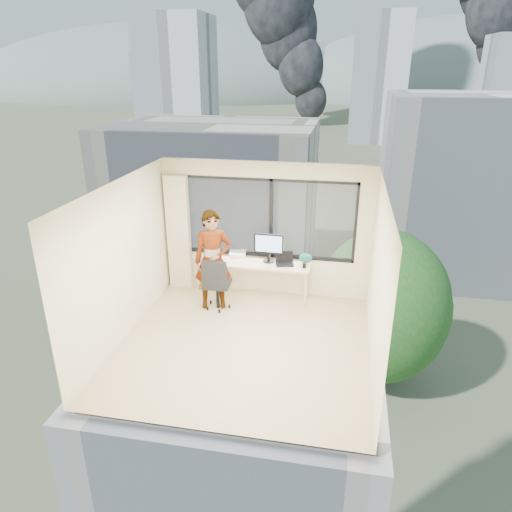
% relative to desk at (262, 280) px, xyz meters
% --- Properties ---
extents(floor, '(4.00, 4.00, 0.01)m').
position_rel_desk_xyz_m(floor, '(0.00, -1.66, -0.38)').
color(floor, tan).
rests_on(floor, ground).
extents(ceiling, '(4.00, 4.00, 0.01)m').
position_rel_desk_xyz_m(ceiling, '(0.00, -1.66, 2.23)').
color(ceiling, white).
rests_on(ceiling, ground).
extents(wall_front, '(4.00, 0.01, 2.60)m').
position_rel_desk_xyz_m(wall_front, '(0.00, -3.66, 0.93)').
color(wall_front, beige).
rests_on(wall_front, ground).
extents(wall_left, '(0.01, 4.00, 2.60)m').
position_rel_desk_xyz_m(wall_left, '(-2.00, -1.66, 0.93)').
color(wall_left, beige).
rests_on(wall_left, ground).
extents(wall_right, '(0.01, 4.00, 2.60)m').
position_rel_desk_xyz_m(wall_right, '(2.00, -1.66, 0.93)').
color(wall_right, beige).
rests_on(wall_right, ground).
extents(window_wall, '(3.30, 0.16, 1.55)m').
position_rel_desk_xyz_m(window_wall, '(0.05, 0.34, 1.15)').
color(window_wall, black).
rests_on(window_wall, ground).
extents(curtain, '(0.45, 0.14, 2.30)m').
position_rel_desk_xyz_m(curtain, '(-1.72, 0.22, 0.77)').
color(curtain, '#F5F1C0').
rests_on(curtain, floor).
extents(desk, '(1.80, 0.60, 0.75)m').
position_rel_desk_xyz_m(desk, '(0.00, 0.00, 0.00)').
color(desk, tan).
rests_on(desk, floor).
extents(chair, '(0.56, 0.56, 1.05)m').
position_rel_desk_xyz_m(chair, '(-0.75, -0.54, 0.15)').
color(chair, black).
rests_on(chair, floor).
extents(person, '(0.78, 0.61, 1.86)m').
position_rel_desk_xyz_m(person, '(-0.83, -0.49, 0.56)').
color(person, '#2D2D33').
rests_on(person, floor).
extents(monitor, '(0.57, 0.14, 0.56)m').
position_rel_desk_xyz_m(monitor, '(0.10, 0.08, 0.66)').
color(monitor, black).
rests_on(monitor, desk).
extents(game_console, '(0.36, 0.32, 0.08)m').
position_rel_desk_xyz_m(game_console, '(-0.54, 0.25, 0.41)').
color(game_console, white).
rests_on(game_console, desk).
extents(laptop, '(0.40, 0.42, 0.21)m').
position_rel_desk_xyz_m(laptop, '(0.43, -0.02, 0.48)').
color(laptop, black).
rests_on(laptop, desk).
extents(cellphone, '(0.13, 0.07, 0.01)m').
position_rel_desk_xyz_m(cellphone, '(0.53, -0.07, 0.38)').
color(cellphone, black).
rests_on(cellphone, desk).
extents(pen_cup, '(0.07, 0.07, 0.09)m').
position_rel_desk_xyz_m(pen_cup, '(0.80, -0.09, 0.42)').
color(pen_cup, black).
rests_on(pen_cup, desk).
extents(handbag, '(0.25, 0.13, 0.18)m').
position_rel_desk_xyz_m(handbag, '(0.80, 0.15, 0.47)').
color(handbag, '#0C493E').
rests_on(handbag, desk).
extents(exterior_ground, '(400.00, 400.00, 0.04)m').
position_rel_desk_xyz_m(exterior_ground, '(0.00, 118.34, -14.38)').
color(exterior_ground, '#515B3D').
rests_on(exterior_ground, ground).
extents(near_bldg_a, '(16.00, 12.00, 14.00)m').
position_rel_desk_xyz_m(near_bldg_a, '(-9.00, 28.34, -7.38)').
color(near_bldg_a, beige).
rests_on(near_bldg_a, exterior_ground).
extents(near_bldg_b, '(14.00, 13.00, 16.00)m').
position_rel_desk_xyz_m(near_bldg_b, '(12.00, 36.34, -6.38)').
color(near_bldg_b, white).
rests_on(near_bldg_b, exterior_ground).
extents(far_tower_a, '(14.00, 14.00, 28.00)m').
position_rel_desk_xyz_m(far_tower_a, '(-35.00, 93.34, -0.38)').
color(far_tower_a, silver).
rests_on(far_tower_a, exterior_ground).
extents(far_tower_b, '(13.00, 13.00, 30.00)m').
position_rel_desk_xyz_m(far_tower_b, '(8.00, 118.34, 0.62)').
color(far_tower_b, silver).
rests_on(far_tower_b, exterior_ground).
extents(far_tower_d, '(16.00, 14.00, 22.00)m').
position_rel_desk_xyz_m(far_tower_d, '(-60.00, 148.34, -3.38)').
color(far_tower_d, silver).
rests_on(far_tower_d, exterior_ground).
extents(hill_a, '(288.00, 216.00, 90.00)m').
position_rel_desk_xyz_m(hill_a, '(-120.00, 318.34, -14.38)').
color(hill_a, slate).
rests_on(hill_a, exterior_ground).
extents(tree_a, '(7.00, 7.00, 8.00)m').
position_rel_desk_xyz_m(tree_a, '(-16.00, 20.34, -10.38)').
color(tree_a, '#1D521B').
rests_on(tree_a, exterior_ground).
extents(tree_b, '(7.60, 7.60, 9.00)m').
position_rel_desk_xyz_m(tree_b, '(4.00, 16.34, -9.88)').
color(tree_b, '#1D521B').
rests_on(tree_b, exterior_ground).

